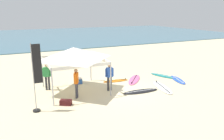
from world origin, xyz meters
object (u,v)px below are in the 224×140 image
surfboard_pink (134,80)px  person_green (47,75)px  person_orange (76,81)px  cooler_box (78,81)px  surfboard_blue (178,80)px  gear_bag_near_tent (66,102)px  person_blue (109,75)px  canopy_tent (74,53)px  surfboard_teal (163,76)px  surfboard_black (141,91)px  surfboard_white (162,87)px  surfboard_orange (116,81)px  banner_flag (36,81)px

surfboard_pink → person_green: size_ratio=1.39×
person_orange → cooler_box: 2.67m
surfboard_blue → gear_bag_near_tent: bearing=-174.4°
surfboard_pink → person_blue: person_blue is taller
canopy_tent → surfboard_teal: size_ratio=1.58×
canopy_tent → gear_bag_near_tent: bearing=-119.9°
surfboard_blue → surfboard_teal: bearing=104.3°
surfboard_black → surfboard_white: 1.67m
surfboard_black → surfboard_blue: bearing=13.1°
canopy_tent → surfboard_white: size_ratio=1.28×
person_green → gear_bag_near_tent: bearing=-81.2°
surfboard_teal → person_blue: bearing=-168.0°
surfboard_black → person_green: (-5.09, 2.83, 0.95)m
surfboard_black → surfboard_orange: size_ratio=1.27×
banner_flag → gear_bag_near_tent: size_ratio=5.67×
canopy_tent → gear_bag_near_tent: size_ratio=5.73×
surfboard_black → cooler_box: cooler_box is taller
surfboard_black → gear_bag_near_tent: gear_bag_near_tent is taller
banner_flag → cooler_box: 4.70m
gear_bag_near_tent → surfboard_blue: bearing=5.6°
person_green → cooler_box: 2.27m
surfboard_white → person_green: 7.39m
surfboard_pink → surfboard_white: 2.37m
person_green → gear_bag_near_tent: 2.94m
person_blue → gear_bag_near_tent: size_ratio=2.85×
surfboard_orange → cooler_box: cooler_box is taller
surfboard_pink → surfboard_blue: size_ratio=1.08×
banner_flag → surfboard_white: bearing=0.9°
gear_bag_near_tent → person_orange: bearing=41.5°
surfboard_black → banner_flag: banner_flag is taller
surfboard_black → gear_bag_near_tent: bearing=179.4°
cooler_box → surfboard_pink: bearing=-13.5°
surfboard_orange → person_blue: bearing=-128.1°
surfboard_teal → surfboard_orange: (-3.82, 0.46, 0.00)m
canopy_tent → banner_flag: bearing=-141.0°
surfboard_pink → person_green: 6.09m
person_blue → surfboard_orange: bearing=51.9°
surfboard_blue → surfboard_black: bearing=-166.9°
surfboard_white → person_orange: 5.64m
surfboard_white → person_orange: (-5.50, 0.76, 0.95)m
banner_flag → cooler_box: bearing=47.1°
person_blue → banner_flag: banner_flag is taller
person_green → person_orange: same height
surfboard_blue → banner_flag: size_ratio=0.65×
surfboard_pink → gear_bag_near_tent: gear_bag_near_tent is taller
surfboard_black → cooler_box: 4.39m
surfboard_pink → banner_flag: bearing=-161.3°
gear_bag_near_tent → cooler_box: cooler_box is taller
surfboard_pink → surfboard_black: same height
person_blue → person_green: 3.89m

